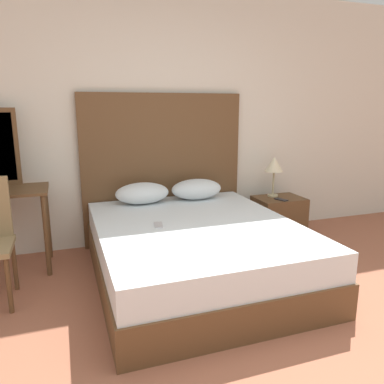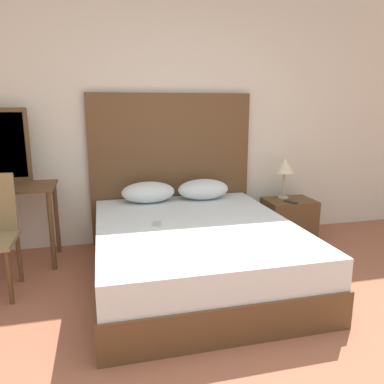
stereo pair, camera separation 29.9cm
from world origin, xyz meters
The scene contains 9 objects.
wall_back centered at (0.00, 2.68, 1.35)m, with size 10.00×0.06×2.70m.
bed centered at (-0.04, 1.56, 0.25)m, with size 1.68×2.03×0.51m.
headboard centered at (-0.04, 2.60, 0.81)m, with size 1.76×0.05×1.62m.
pillow_left centered at (-0.34, 2.36, 0.61)m, with size 0.55×0.33×0.22m.
pillow_right centered at (0.25, 2.36, 0.61)m, with size 0.55×0.33×0.22m.
phone_on_bed centered at (-0.36, 1.60, 0.51)m, with size 0.10×0.16×0.01m.
nightstand centered at (1.25, 2.29, 0.23)m, with size 0.54×0.41×0.46m.
table_lamp centered at (1.21, 2.37, 0.82)m, with size 0.21×0.21×0.46m.
phone_on_nightstand centered at (1.20, 2.19, 0.46)m, with size 0.11×0.16×0.01m.
Camera 1 is at (-1.08, -1.32, 1.48)m, focal length 35.00 mm.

